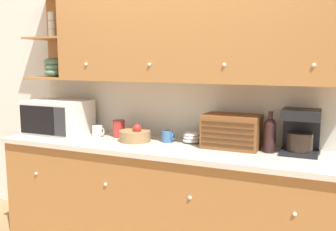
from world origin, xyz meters
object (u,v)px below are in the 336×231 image
bowl_stack_on_counter (192,137)px  wine_bottle (270,134)px  fruit_basket (135,135)px  storage_canister (119,129)px  bread_box (232,131)px  coffee_maker (301,131)px  mug_blue_second (98,131)px  mug (167,136)px  microwave (58,117)px

bowl_stack_on_counter → wine_bottle: 0.65m
fruit_basket → wine_bottle: size_ratio=0.85×
storage_canister → bread_box: (1.02, -0.00, 0.05)m
storage_canister → coffee_maker: 1.53m
mug_blue_second → bowl_stack_on_counter: 0.86m
fruit_basket → wine_bottle: bearing=3.4°
mug_blue_second → bowl_stack_on_counter: bearing=7.1°
mug_blue_second → bread_box: size_ratio=0.23×
storage_canister → mug: bearing=-1.5°
bread_box → coffee_maker: 0.51m
mug → bread_box: (0.54, 0.01, 0.08)m
storage_canister → bread_box: size_ratio=0.35×
mug → wine_bottle: (0.84, -0.02, 0.09)m
fruit_basket → mug: fruit_basket is taller
mug → bowl_stack_on_counter: bearing=14.3°
mug_blue_second → storage_canister: storage_canister is taller
mug_blue_second → bread_box: bread_box is taller
microwave → bowl_stack_on_counter: (1.27, 0.14, -0.11)m
mug_blue_second → mug: 0.66m
storage_canister → mug: size_ratio=1.41×
mug_blue_second → mug: mug_blue_second is taller
bread_box → wine_bottle: 0.30m
wine_bottle → mug: bearing=178.5°
storage_canister → bread_box: bearing=-0.1°
microwave → storage_canister: bearing=9.8°
coffee_maker → microwave: bearing=-176.7°
microwave → storage_canister: size_ratio=3.57×
bread_box → fruit_basket: bearing=-173.0°
mug → bowl_stack_on_counter: 0.20m
bread_box → mug_blue_second: bearing=-176.8°
mug_blue_second → wine_bottle: (1.50, 0.03, 0.09)m
storage_canister → bowl_stack_on_counter: (0.68, 0.04, -0.03)m
fruit_basket → bowl_stack_on_counter: fruit_basket is taller
storage_canister → wine_bottle: size_ratio=0.49×
storage_canister → bread_box: 1.02m
bowl_stack_on_counter → mug: bearing=-165.7°
bowl_stack_on_counter → bread_box: 0.36m
mug_blue_second → coffee_maker: (1.71, 0.09, 0.11)m
microwave → mug_blue_second: (0.41, 0.03, -0.11)m
mug_blue_second → mug: (0.66, 0.06, -0.00)m
microwave → fruit_basket: (0.81, 0.00, -0.11)m
bread_box → microwave: bearing=-176.4°
microwave → fruit_basket: 0.82m
mug → storage_canister: bearing=178.5°
mug_blue_second → bowl_stack_on_counter: mug_blue_second is taller
bowl_stack_on_counter → wine_bottle: (0.64, -0.07, 0.10)m
fruit_basket → coffee_maker: coffee_maker is taller
microwave → fruit_basket: size_ratio=2.05×
bowl_stack_on_counter → fruit_basket: bearing=-163.4°
fruit_basket → bowl_stack_on_counter: 0.48m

